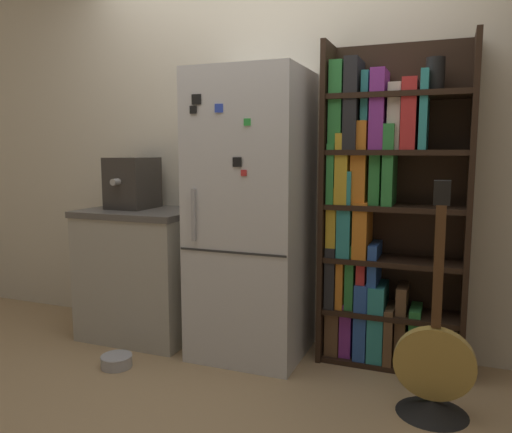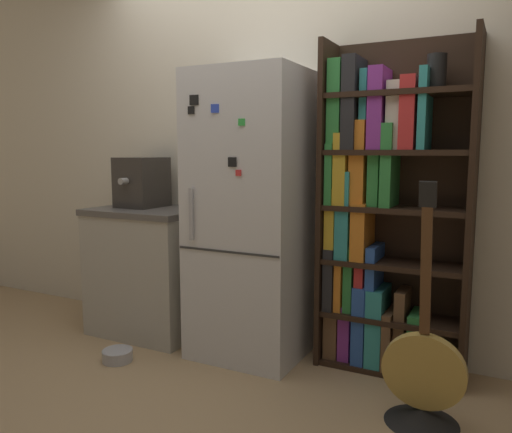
% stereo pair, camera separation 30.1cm
% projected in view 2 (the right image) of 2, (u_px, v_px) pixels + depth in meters
% --- Properties ---
extents(ground_plane, '(16.00, 16.00, 0.00)m').
position_uv_depth(ground_plane, '(240.00, 361.00, 3.00)').
color(ground_plane, tan).
extents(wall_back, '(8.00, 0.05, 2.60)m').
position_uv_depth(wall_back, '(274.00, 144.00, 3.25)').
color(wall_back, beige).
rests_on(wall_back, ground_plane).
extents(refrigerator, '(0.66, 0.61, 1.72)m').
position_uv_depth(refrigerator, '(252.00, 216.00, 3.03)').
color(refrigerator, silver).
rests_on(refrigerator, ground_plane).
extents(bookshelf, '(0.82, 0.31, 1.87)m').
position_uv_depth(bookshelf, '(379.00, 216.00, 2.84)').
color(bookshelf, black).
rests_on(bookshelf, ground_plane).
extents(kitchen_counter, '(0.76, 0.58, 0.87)m').
position_uv_depth(kitchen_counter, '(151.00, 270.00, 3.46)').
color(kitchen_counter, '#BCB7A8').
rests_on(kitchen_counter, ground_plane).
extents(espresso_machine, '(0.27, 0.37, 0.34)m').
position_uv_depth(espresso_machine, '(142.00, 182.00, 3.47)').
color(espresso_machine, '#38332D').
rests_on(espresso_machine, kitchen_counter).
extents(guitar, '(0.38, 0.34, 1.13)m').
position_uv_depth(guitar, '(423.00, 389.00, 2.29)').
color(guitar, black).
rests_on(guitar, ground_plane).
extents(pet_bowl, '(0.18, 0.18, 0.07)m').
position_uv_depth(pet_bowl, '(118.00, 355.00, 2.99)').
color(pet_bowl, '#B7B7BC').
rests_on(pet_bowl, ground_plane).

